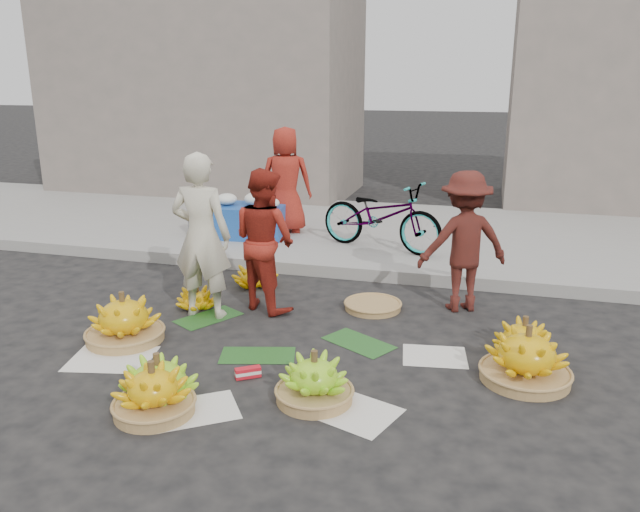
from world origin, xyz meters
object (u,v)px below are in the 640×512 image
(banana_bunch_0, at_px, (124,319))
(flower_table, at_px, (247,219))
(banana_bunch_4, at_px, (527,357))
(bicycle, at_px, (381,216))
(vendor_cream, at_px, (201,236))

(banana_bunch_0, xyz_separation_m, flower_table, (-0.20, 3.52, 0.17))
(banana_bunch_4, bearing_deg, flower_table, 138.02)
(banana_bunch_0, distance_m, flower_table, 3.53)
(bicycle, bearing_deg, flower_table, 102.29)
(banana_bunch_4, xyz_separation_m, vendor_cream, (-3.11, 0.63, 0.63))
(vendor_cream, height_order, bicycle, vendor_cream)
(banana_bunch_0, xyz_separation_m, banana_bunch_4, (3.54, 0.16, 0.00))
(banana_bunch_0, relative_size, banana_bunch_4, 0.94)
(flower_table, bearing_deg, bicycle, -10.87)
(vendor_cream, xyz_separation_m, bicycle, (1.36, 2.56, -0.26))
(vendor_cream, bearing_deg, flower_table, -78.36)
(banana_bunch_4, height_order, bicycle, bicycle)
(banana_bunch_4, bearing_deg, banana_bunch_0, -177.47)
(banana_bunch_0, height_order, vendor_cream, vendor_cream)
(banana_bunch_4, distance_m, bicycle, 3.66)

